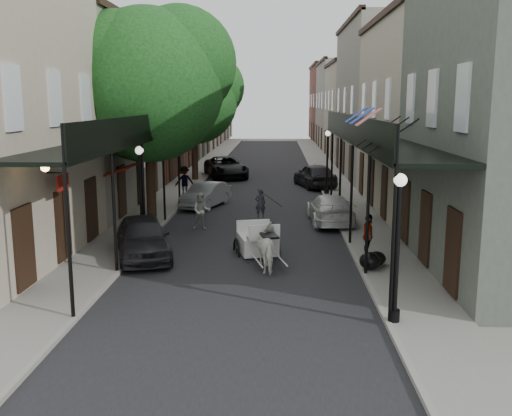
# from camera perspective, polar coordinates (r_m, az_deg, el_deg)

# --- Properties ---
(ground) EXTENTS (140.00, 140.00, 0.00)m
(ground) POSITION_cam_1_polar(r_m,az_deg,el_deg) (16.55, -2.04, -8.85)
(ground) COLOR gray
(ground) RESTS_ON ground
(road) EXTENTS (8.00, 90.00, 0.01)m
(road) POSITION_cam_1_polar(r_m,az_deg,el_deg) (36.00, 0.27, 1.83)
(road) COLOR black
(road) RESTS_ON ground
(sidewalk_left) EXTENTS (2.20, 90.00, 0.12)m
(sidewalk_left) POSITION_cam_1_polar(r_m,az_deg,el_deg) (36.50, -7.60, 1.94)
(sidewalk_left) COLOR gray
(sidewalk_left) RESTS_ON ground
(sidewalk_right) EXTENTS (2.20, 90.00, 0.12)m
(sidewalk_right) POSITION_cam_1_polar(r_m,az_deg,el_deg) (36.17, 8.22, 1.85)
(sidewalk_right) COLOR gray
(sidewalk_right) RESTS_ON ground
(building_row_left) EXTENTS (5.00, 80.00, 10.50)m
(building_row_left) POSITION_cam_1_polar(r_m,az_deg,el_deg) (46.59, -10.10, 10.15)
(building_row_left) COLOR #AFA28C
(building_row_left) RESTS_ON ground
(building_row_right) EXTENTS (5.00, 80.00, 10.50)m
(building_row_right) POSITION_cam_1_polar(r_m,az_deg,el_deg) (46.16, 11.61, 10.09)
(building_row_right) COLOR gray
(building_row_right) RESTS_ON ground
(gallery_left) EXTENTS (2.20, 18.05, 4.88)m
(gallery_left) POSITION_cam_1_polar(r_m,az_deg,el_deg) (23.36, -12.72, 6.78)
(gallery_left) COLOR black
(gallery_left) RESTS_ON sidewalk_left
(gallery_right) EXTENTS (2.20, 18.05, 4.88)m
(gallery_right) POSITION_cam_1_polar(r_m,az_deg,el_deg) (22.87, 11.34, 6.76)
(gallery_right) COLOR black
(gallery_right) RESTS_ON sidewalk_right
(tree_near) EXTENTS (7.31, 6.80, 9.63)m
(tree_near) POSITION_cam_1_polar(r_m,az_deg,el_deg) (26.30, -9.85, 12.60)
(tree_near) COLOR #382619
(tree_near) RESTS_ON sidewalk_left
(tree_far) EXTENTS (6.45, 6.00, 8.61)m
(tree_far) POSITION_cam_1_polar(r_m,az_deg,el_deg) (40.10, -5.71, 11.04)
(tree_far) COLOR #382619
(tree_far) RESTS_ON sidewalk_left
(lamppost_right_near) EXTENTS (0.32, 0.32, 3.71)m
(lamppost_right_near) POSITION_cam_1_polar(r_m,az_deg,el_deg) (14.29, 13.95, -3.72)
(lamppost_right_near) COLOR black
(lamppost_right_near) RESTS_ON sidewalk_right
(lamppost_left) EXTENTS (0.32, 0.32, 3.71)m
(lamppost_left) POSITION_cam_1_polar(r_m,az_deg,el_deg) (22.46, -11.44, 1.54)
(lamppost_left) COLOR black
(lamppost_left) RESTS_ON sidewalk_left
(lamppost_right_far) EXTENTS (0.32, 0.32, 3.71)m
(lamppost_right_far) POSITION_cam_1_polar(r_m,az_deg,el_deg) (33.86, 7.14, 4.68)
(lamppost_right_far) COLOR black
(lamppost_right_far) RESTS_ON sidewalk_right
(horse) EXTENTS (1.21, 1.91, 1.49)m
(horse) POSITION_cam_1_polar(r_m,az_deg,el_deg) (18.91, 1.40, -3.97)
(horse) COLOR white
(horse) RESTS_ON ground
(carriage) EXTENTS (1.86, 2.44, 2.50)m
(carriage) POSITION_cam_1_polar(r_m,az_deg,el_deg) (21.07, -0.05, -1.82)
(carriage) COLOR black
(carriage) RESTS_ON ground
(pedestrian_walking) EXTENTS (0.85, 0.70, 1.62)m
(pedestrian_walking) POSITION_cam_1_polar(r_m,az_deg,el_deg) (24.90, -5.48, -0.31)
(pedestrian_walking) COLOR #ACACA2
(pedestrian_walking) RESTS_ON ground
(pedestrian_sidewalk_left) EXTENTS (1.26, 0.98, 1.71)m
(pedestrian_sidewalk_left) POSITION_cam_1_polar(r_m,az_deg,el_deg) (33.23, -7.17, 2.70)
(pedestrian_sidewalk_left) COLOR gray
(pedestrian_sidewalk_left) RESTS_ON sidewalk_left
(pedestrian_sidewalk_right) EXTENTS (0.39, 0.91, 1.55)m
(pedestrian_sidewalk_right) POSITION_cam_1_polar(r_m,az_deg,el_deg) (20.28, 11.15, -2.74)
(pedestrian_sidewalk_right) COLOR gray
(pedestrian_sidewalk_right) RESTS_ON sidewalk_right
(car_left_near) EXTENTS (3.00, 4.76, 1.51)m
(car_left_near) POSITION_cam_1_polar(r_m,az_deg,el_deg) (20.68, -11.25, -2.88)
(car_left_near) COLOR black
(car_left_near) RESTS_ON ground
(car_left_mid) EXTENTS (2.47, 4.16, 1.29)m
(car_left_mid) POSITION_cam_1_polar(r_m,az_deg,el_deg) (30.19, -5.04, 1.31)
(car_left_mid) COLOR #98989D
(car_left_mid) RESTS_ON ground
(car_left_far) EXTENTS (3.98, 6.01, 1.53)m
(car_left_far) POSITION_cam_1_polar(r_m,az_deg,el_deg) (41.84, -3.03, 4.10)
(car_left_far) COLOR black
(car_left_far) RESTS_ON ground
(car_right_near) EXTENTS (2.06, 4.67, 1.33)m
(car_right_near) POSITION_cam_1_polar(r_m,az_deg,el_deg) (26.25, 7.43, -0.10)
(car_right_near) COLOR silver
(car_right_near) RESTS_ON ground
(car_right_far) EXTENTS (2.94, 4.94, 1.57)m
(car_right_far) POSITION_cam_1_polar(r_m,az_deg,el_deg) (37.21, 5.90, 3.28)
(car_right_far) COLOR black
(car_right_far) RESTS_ON ground
(trash_bags) EXTENTS (0.94, 1.09, 0.58)m
(trash_bags) POSITION_cam_1_polar(r_m,az_deg,el_deg) (19.14, 11.58, -5.12)
(trash_bags) COLOR black
(trash_bags) RESTS_ON sidewalk_right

